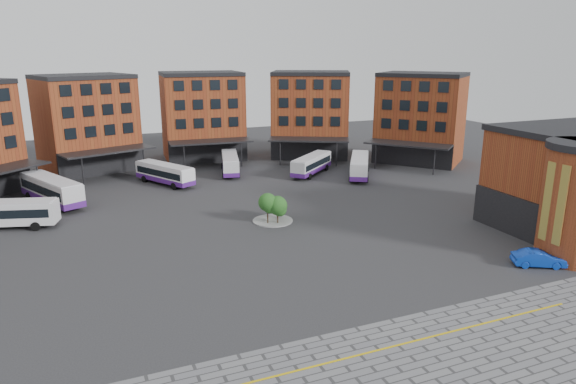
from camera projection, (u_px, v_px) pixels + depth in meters
name	position (u px, v px, depth m)	size (l,w,h in m)	color
ground	(300.00, 265.00, 44.86)	(160.00, 160.00, 0.00)	#28282B
yellow_line	(416.00, 340.00, 33.13)	(26.00, 0.15, 0.02)	gold
main_building	(165.00, 127.00, 75.19)	(94.14, 42.48, 14.60)	brown
east_building	(575.00, 183.00, 51.33)	(17.40, 15.40, 10.60)	brown
tree_island	(275.00, 206.00, 55.45)	(4.40, 4.40, 3.41)	gray
bus_a	(4.00, 212.00, 53.59)	(10.71, 5.23, 2.96)	silver
bus_b	(51.00, 190.00, 62.08)	(7.47, 11.72, 3.30)	silver
bus_c	(165.00, 173.00, 71.33)	(6.95, 10.05, 2.87)	white
bus_d	(230.00, 163.00, 77.84)	(4.71, 10.34, 2.84)	silver
bus_e	(312.00, 164.00, 77.16)	(9.10, 8.37, 2.83)	silver
bus_f	(359.00, 166.00, 75.67)	(7.69, 10.42, 3.02)	silver
blue_car	(539.00, 258.00, 44.39)	(1.53, 4.38, 1.44)	#0D38B4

